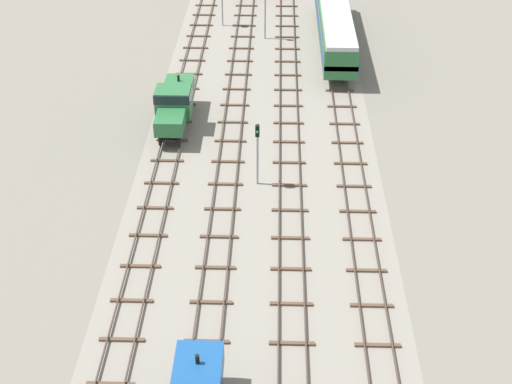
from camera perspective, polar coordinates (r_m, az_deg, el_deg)
The scene contains 10 objects.
ground_plane at distance 69.25m, azimuth 0.62°, elevation 10.36°, with size 480.00×480.00×0.00m, color slate.
ballast_bed at distance 69.25m, azimuth 0.62°, elevation 10.36°, with size 17.38×176.00×0.01m, color gray.
track_far_left at distance 70.54m, azimuth -4.91°, elevation 10.81°, with size 2.40×126.00×0.29m.
track_left at distance 70.18m, azimuth -1.22°, elevation 10.81°, with size 2.40×126.00×0.29m.
track_centre_left at distance 70.11m, azimuth 2.49°, elevation 10.76°, with size 2.40×126.00×0.29m.
track_centre at distance 70.32m, azimuth 6.19°, elevation 10.66°, with size 2.40×126.00×0.29m.
shunter_loco_far_left_near at distance 57.15m, azimuth -6.42°, elevation 7.00°, with size 2.74×8.46×3.10m.
diesel_railcar_centre_mid at distance 71.51m, azimuth 6.20°, elevation 13.19°, with size 2.96×20.50×3.80m.
signal_post_nearest at distance 48.82m, azimuth 0.11°, elevation 3.64°, with size 0.28×0.47×4.79m.
signal_post_near at distance 72.84m, azimuth 0.72°, elevation 14.42°, with size 0.28×0.47×5.28m.
Camera 1 is at (1.16, -7.45, 27.71)m, focal length 50.86 mm.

